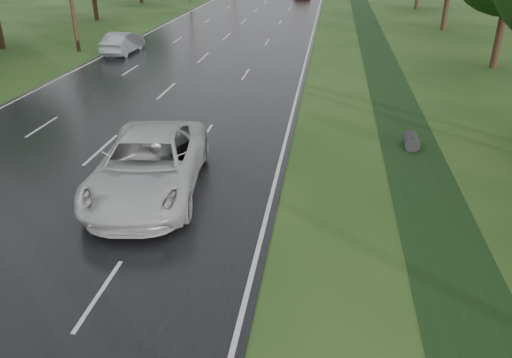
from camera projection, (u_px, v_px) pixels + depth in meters
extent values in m
cube|color=black|center=(252.00, 14.00, 51.61)|extent=(14.00, 180.00, 0.04)
cube|color=silver|center=(317.00, 15.00, 50.72)|extent=(0.12, 180.00, 0.01)
cube|color=silver|center=(188.00, 13.00, 52.47)|extent=(0.12, 180.00, 0.01)
cube|color=silver|center=(252.00, 14.00, 51.59)|extent=(0.12, 180.00, 0.01)
cube|color=#173213|center=(387.00, 80.00, 27.86)|extent=(2.20, 120.00, 0.01)
cylinder|color=#2D2D2D|center=(411.00, 141.00, 18.85)|extent=(0.56, 1.00, 0.56)
cylinder|color=#341F15|center=(499.00, 38.00, 29.78)|extent=(0.44, 0.44, 3.52)
cylinder|color=#341F15|center=(447.00, 5.00, 42.16)|extent=(0.44, 0.44, 4.16)
cylinder|color=#341F15|center=(94.00, 2.00, 47.38)|extent=(0.44, 0.44, 3.36)
imported|color=silver|center=(149.00, 165.00, 15.20)|extent=(3.78, 6.83, 1.81)
imported|color=gray|center=(123.00, 43.00, 33.86)|extent=(1.57, 4.37, 1.43)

